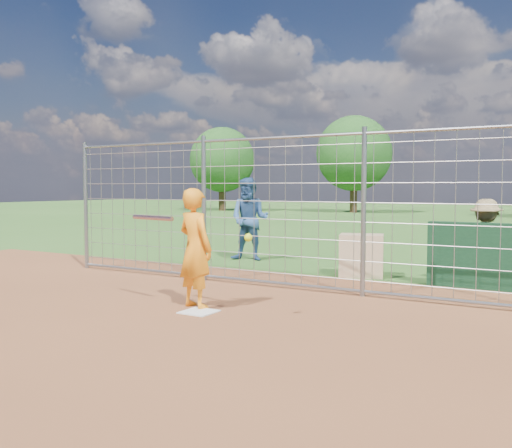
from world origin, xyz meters
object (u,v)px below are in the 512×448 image
Objects in this scene: bystander_a at (250,219)px; equipment_bin at (361,256)px; batter at (195,248)px; bystander_c at (486,242)px.

bystander_a is 2.37× the size of equipment_bin.
bystander_a reaches higher than batter.
bystander_a is 5.27m from bystander_c.
bystander_a is at bearing 145.58° from equipment_bin.
equipment_bin is (1.03, 3.82, -0.44)m from batter.
bystander_c is (3.19, 3.98, -0.09)m from batter.
batter is 5.10m from bystander_c.
batter reaches higher than equipment_bin.
equipment_bin is at bearing 11.50° from bystander_c.
equipment_bin is (3.04, -0.95, -0.55)m from bystander_a.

